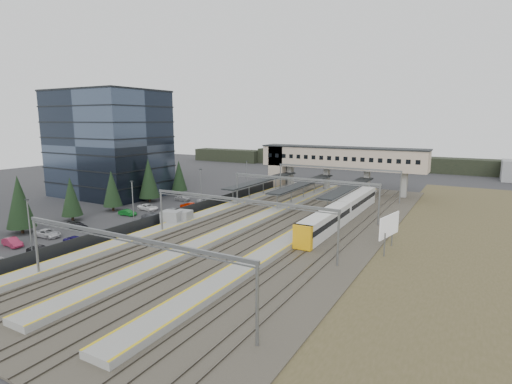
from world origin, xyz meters
The scene contains 15 objects.
ground centered at (0.00, 0.00, 0.00)m, with size 220.00×220.00×0.00m, color #2B2B2D.
office_building centered at (-36.00, 12.00, 12.19)m, with size 24.30×18.30×24.30m.
conifer_row centered at (-22.00, -3.86, 4.84)m, with size 4.42×49.82×9.50m.
car_park centered at (-13.50, -6.99, 0.60)m, with size 10.51×44.47×1.27m.
lampposts centered at (-8.00, 1.25, 4.34)m, with size 0.50×53.25×8.07m.
fence centered at (-6.50, 5.00, 1.00)m, with size 0.08×90.00×2.00m.
relay_cabin_near centered at (-4.24, -3.22, 1.30)m, with size 3.53×2.87×2.61m.
relay_cabin_far centered at (-3.27, -1.35, 1.22)m, with size 2.90×2.51×2.44m.
rail_corridor centered at (9.34, 5.00, 0.29)m, with size 34.00×90.00×0.92m.
canopies centered at (7.00, 27.00, 3.92)m, with size 23.10×30.00×3.28m.
footbridge centered at (7.70, 42.00, 7.93)m, with size 40.40×6.40×11.20m.
gantries centered at (12.00, 3.00, 6.00)m, with size 28.40×62.28×7.17m.
train centered at (20.00, 13.39, 1.91)m, with size 2.67×37.06×3.36m.
billboard centered at (30.17, 1.11, 3.45)m, with size 1.37×5.93×5.13m.
treeline_far centered at (23.81, 92.28, 2.95)m, with size 170.00×19.00×7.00m.
Camera 1 is at (39.92, -53.02, 17.62)m, focal length 28.00 mm.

